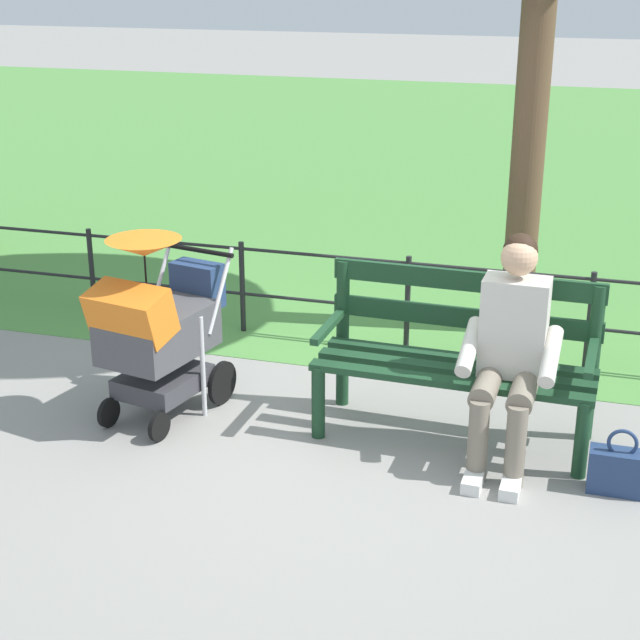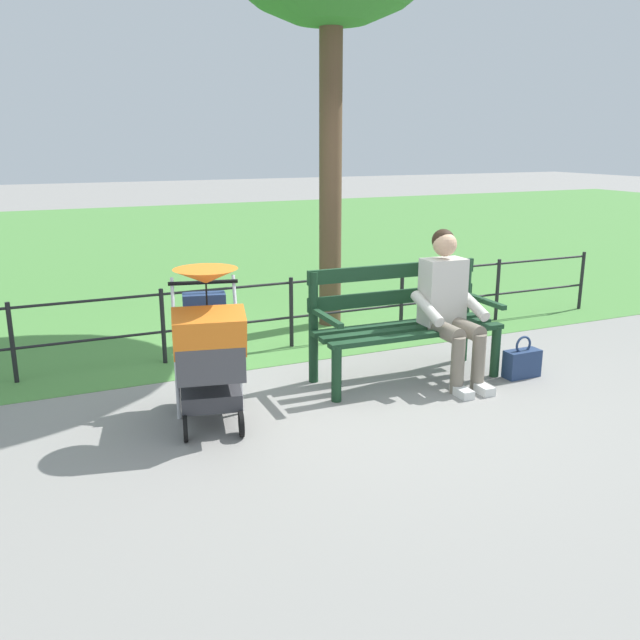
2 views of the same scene
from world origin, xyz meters
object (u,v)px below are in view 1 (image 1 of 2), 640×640
Objects in this scene: person_on_bench at (510,346)px; stroller at (157,326)px; handbag at (619,470)px; park_bench at (458,350)px.

stroller is at bearing 2.12° from person_on_bench.
handbag is at bearing 176.96° from stroller.
stroller is (1.77, 0.30, 0.07)m from park_bench.
person_on_bench is 2.09m from stroller.
park_bench is 1.79m from stroller.
stroller reaches higher than park_bench.
stroller is 3.11× the size of handbag.
park_bench is 0.42m from person_on_bench.
stroller reaches higher than handbag.
person_on_bench is at bearing 144.80° from park_bench.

